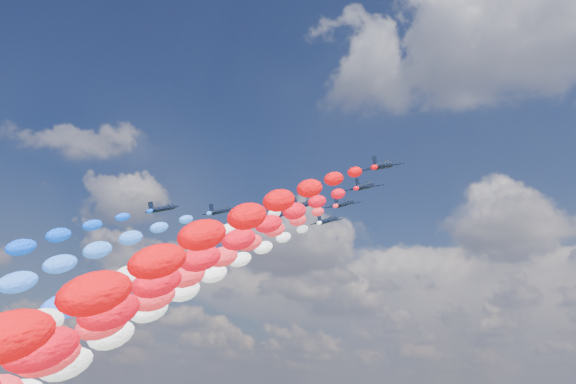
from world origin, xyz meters
The scene contains 14 objects.
jet_0 centered at (-31.93, -5.32, 106.34)m, with size 9.09×12.19×2.69m, color black, non-canonical shape.
jet_1 centered at (-20.36, 4.06, 106.34)m, with size 9.09×12.19×2.69m, color black, non-canonical shape.
jet_2 centered at (-10.01, 15.29, 106.34)m, with size 9.09×12.19×2.69m, color black, non-canonical shape.
trail_2 centered at (-10.01, -49.70, 73.72)m, with size 6.39×126.67×68.11m, color blue, non-canonical shape.
jet_3 centered at (1.20, 9.83, 106.34)m, with size 9.09×12.19×2.69m, color black, non-canonical shape.
trail_3 centered at (1.20, -55.17, 73.72)m, with size 6.39×126.67×68.11m, color white, non-canonical shape.
jet_4 centered at (-1.05, 27.10, 106.34)m, with size 9.09×12.19×2.69m, color black, non-canonical shape.
trail_4 centered at (-1.05, -37.90, 73.72)m, with size 6.39×126.67×68.11m, color white, non-canonical shape.
jet_5 centered at (10.40, 14.08, 106.34)m, with size 9.09×12.19×2.69m, color black, non-canonical shape.
trail_5 centered at (10.40, -50.91, 73.72)m, with size 6.39×126.67×68.11m, color #F9222E, non-canonical shape.
jet_6 centered at (21.02, 3.32, 106.34)m, with size 9.09×12.19×2.69m, color black, non-canonical shape.
trail_6 centered at (21.02, -61.68, 73.72)m, with size 6.39×126.67×68.11m, color red, non-canonical shape.
jet_7 centered at (30.46, -8.18, 106.34)m, with size 9.09×12.19×2.69m, color black, non-canonical shape.
trail_7 centered at (30.46, -73.17, 73.72)m, with size 6.39×126.67×68.11m, color red, non-canonical shape.
Camera 1 is at (83.85, -137.99, 58.88)m, focal length 43.58 mm.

